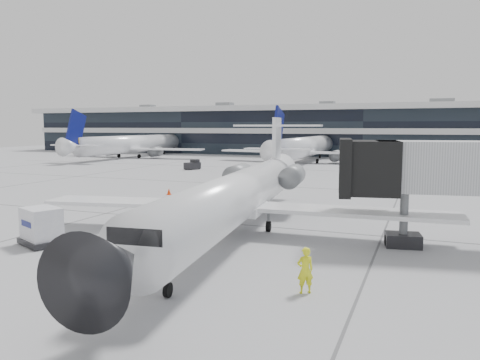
% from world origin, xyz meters
% --- Properties ---
extents(ground, '(220.00, 220.00, 0.00)m').
position_xyz_m(ground, '(0.00, 0.00, 0.00)').
color(ground, gray).
rests_on(ground, ground).
extents(terminal, '(170.00, 22.00, 10.00)m').
position_xyz_m(terminal, '(0.00, 82.00, 5.00)').
color(terminal, black).
rests_on(terminal, ground).
extents(bg_jet_left, '(32.00, 40.00, 9.60)m').
position_xyz_m(bg_jet_left, '(-45.00, 55.00, 0.00)').
color(bg_jet_left, white).
rests_on(bg_jet_left, ground).
extents(bg_jet_center, '(32.00, 40.00, 9.60)m').
position_xyz_m(bg_jet_center, '(-8.00, 55.00, 0.00)').
color(bg_jet_center, white).
rests_on(bg_jet_center, ground).
extents(regional_jet, '(25.18, 31.43, 7.26)m').
position_xyz_m(regional_jet, '(1.90, -2.69, 2.48)').
color(regional_jet, white).
rests_on(regional_jet, ground).
extents(ramp_worker, '(0.81, 0.74, 1.85)m').
position_xyz_m(ramp_worker, '(8.00, -11.05, 0.92)').
color(ramp_worker, '#ECF219').
rests_on(ramp_worker, ground).
extents(cargo_uld, '(3.00, 2.66, 2.03)m').
position_xyz_m(cargo_uld, '(-7.33, -9.02, 1.02)').
color(cargo_uld, black).
rests_on(cargo_uld, ground).
extents(traffic_cone, '(0.48, 0.48, 0.63)m').
position_xyz_m(traffic_cone, '(-10.47, 10.13, 0.30)').
color(traffic_cone, '#EF3B0C').
rests_on(traffic_cone, ground).
extents(far_tug, '(2.09, 2.67, 1.49)m').
position_xyz_m(far_tug, '(-20.56, 34.52, 0.67)').
color(far_tug, black).
rests_on(far_tug, ground).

